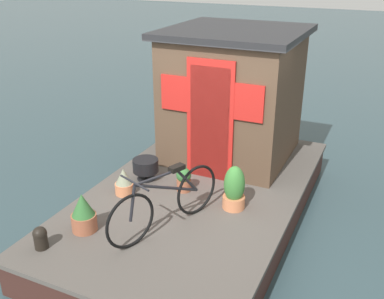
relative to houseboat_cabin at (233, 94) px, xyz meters
The scene contains 10 objects.
ground_plane 2.07m from the houseboat_cabin, behind, with size 60.00×60.00×0.00m, color #2D4247.
houseboat_deck 1.89m from the houseboat_cabin, behind, with size 4.96×2.80×0.51m.
houseboat_cabin is the anchor object (origin of this frame).
bicycle 2.54m from the houseboat_cabin, behind, with size 1.62×0.72×0.81m.
potted_plant_thyme 2.29m from the houseboat_cabin, 155.38° to the left, with size 0.26×0.26×0.39m.
potted_plant_sage 1.92m from the houseboat_cabin, 158.53° to the right, with size 0.30×0.30×0.61m.
potted_plant_ivy 3.12m from the houseboat_cabin, 164.07° to the left, with size 0.31×0.31×0.50m.
potted_plant_rosemary 1.73m from the houseboat_cabin, behind, with size 0.21×0.21×0.35m.
charcoal_grill 1.84m from the houseboat_cabin, 149.51° to the left, with size 0.38×0.38×0.32m.
mooring_bollard 3.68m from the houseboat_cabin, 162.87° to the left, with size 0.16×0.16×0.28m.
Camera 1 is at (-5.14, -2.30, 3.60)m, focal length 41.50 mm.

